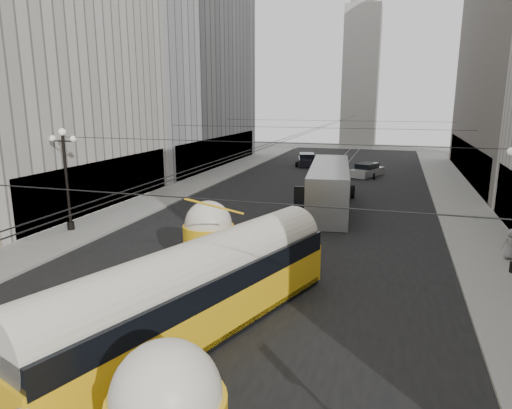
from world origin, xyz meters
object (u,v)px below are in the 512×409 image
Objects in this scene: pedestrian_sidewalk_right at (511,244)px; city_bus at (329,185)px; streetcar at (196,290)px; pedestrian_crossing_a at (33,390)px.

city_bus is at bearing -51.59° from pedestrian_sidewalk_right.
pedestrian_crossing_a is at bearing -112.23° from streetcar.
pedestrian_sidewalk_right is (14.49, 17.06, 0.07)m from pedestrian_crossing_a.
streetcar is 16.99m from pedestrian_sidewalk_right.
streetcar is 9.42× the size of pedestrian_sidewalk_right.
city_bus is at bearing 5.70° from pedestrian_crossing_a.
streetcar reaches higher than pedestrian_crossing_a.
pedestrian_crossing_a reaches higher than pedestrian_sidewalk_right.
pedestrian_crossing_a is (-3.80, -26.23, -0.98)m from city_bus.
pedestrian_sidewalk_right is (12.30, 11.70, -0.74)m from streetcar.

